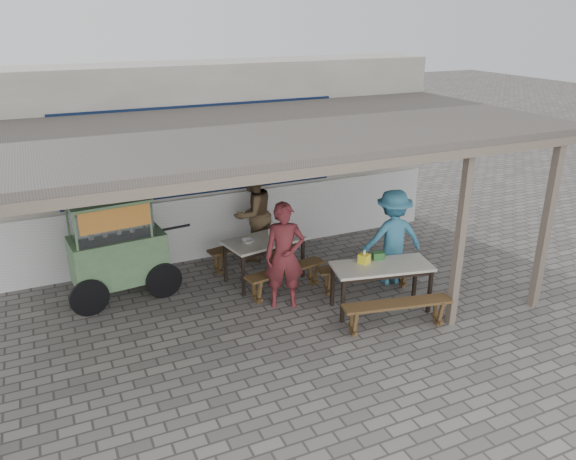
% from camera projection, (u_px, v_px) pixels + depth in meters
% --- Properties ---
extents(ground, '(60.00, 60.00, 0.00)m').
position_uv_depth(ground, '(282.00, 328.00, 8.24)').
color(ground, slate).
rests_on(ground, ground).
extents(back_wall, '(9.00, 1.28, 3.50)m').
position_uv_depth(back_wall, '(206.00, 160.00, 10.65)').
color(back_wall, beige).
rests_on(back_wall, ground).
extents(warung_roof, '(9.00, 4.21, 2.81)m').
position_uv_depth(warung_roof, '(257.00, 133.00, 8.02)').
color(warung_roof, '#534D47').
rests_on(warung_roof, ground).
extents(table_left, '(1.42, 0.95, 0.75)m').
position_uv_depth(table_left, '(264.00, 244.00, 9.51)').
color(table_left, silver).
rests_on(table_left, ground).
extents(bench_left_street, '(1.44, 0.53, 0.45)m').
position_uv_depth(bench_left_street, '(286.00, 275.00, 9.14)').
color(bench_left_street, brown).
rests_on(bench_left_street, ground).
extents(bench_left_wall, '(1.44, 0.53, 0.45)m').
position_uv_depth(bench_left_wall, '(245.00, 249.00, 10.12)').
color(bench_left_wall, brown).
rests_on(bench_left_wall, ground).
extents(table_right, '(1.61, 0.94, 0.75)m').
position_uv_depth(table_right, '(382.00, 270.00, 8.54)').
color(table_right, silver).
rests_on(table_right, ground).
extents(bench_right_street, '(1.63, 0.60, 0.45)m').
position_uv_depth(bench_right_street, '(397.00, 309.00, 8.08)').
color(bench_right_street, brown).
rests_on(bench_right_street, ground).
extents(bench_right_wall, '(1.63, 0.60, 0.45)m').
position_uv_depth(bench_right_wall, '(366.00, 272.00, 9.24)').
color(bench_right_wall, brown).
rests_on(bench_right_wall, ground).
extents(vendor_cart, '(2.05, 0.95, 1.66)m').
position_uv_depth(vendor_cart, '(116.00, 245.00, 8.84)').
color(vendor_cart, '#6A8C5D').
rests_on(vendor_cart, ground).
extents(patron_street_side, '(0.72, 0.60, 1.69)m').
position_uv_depth(patron_street_side, '(284.00, 256.00, 8.60)').
color(patron_street_side, maroon).
rests_on(patron_street_side, ground).
extents(patron_wall_side, '(1.04, 0.94, 1.75)m').
position_uv_depth(patron_wall_side, '(253.00, 214.00, 10.29)').
color(patron_wall_side, brown).
rests_on(patron_wall_side, ground).
extents(patron_right_table, '(1.15, 0.78, 1.64)m').
position_uv_depth(patron_right_table, '(392.00, 237.00, 9.38)').
color(patron_right_table, teal).
rests_on(patron_right_table, ground).
extents(tissue_box, '(0.19, 0.19, 0.14)m').
position_uv_depth(tissue_box, '(364.00, 259.00, 8.56)').
color(tissue_box, yellow).
rests_on(tissue_box, table_right).
extents(donation_box, '(0.20, 0.16, 0.12)m').
position_uv_depth(donation_box, '(378.00, 256.00, 8.70)').
color(donation_box, '#2F6A2F').
rests_on(donation_box, table_right).
extents(condiment_jar, '(0.08, 0.08, 0.10)m').
position_uv_depth(condiment_jar, '(271.00, 232.00, 9.68)').
color(condiment_jar, white).
rests_on(condiment_jar, table_left).
extents(condiment_bowl, '(0.23, 0.23, 0.05)m').
position_uv_depth(condiment_bowl, '(248.00, 241.00, 9.35)').
color(condiment_bowl, white).
rests_on(condiment_bowl, table_left).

